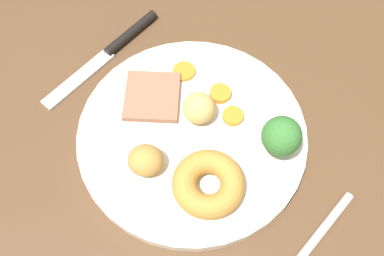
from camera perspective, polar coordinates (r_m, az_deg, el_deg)
The scene contains 12 objects.
dining_table at distance 52.38cm, azimuth 0.16°, elevation -0.82°, with size 120.00×84.00×3.60cm, color brown.
dinner_plate at distance 49.52cm, azimuth -0.00°, elevation -0.93°, with size 25.49×25.49×1.40cm, color silver.
meat_slice_main at distance 50.96cm, azimuth -5.15°, elevation 4.07°, with size 6.16×6.40×0.80cm, color #9E664C.
yorkshire_pudding at distance 45.10cm, azimuth 2.11°, elevation -7.19°, with size 7.42×7.42×2.52cm, color #C68938.
roast_potato_left at distance 48.52cm, azimuth 0.72°, elevation 2.72°, with size 3.57×3.58×3.38cm, color #D8B260.
roast_potato_right at distance 46.13cm, azimuth -6.43°, elevation -3.78°, with size 3.44×3.75×3.14cm, color #BC8C42.
carrot_coin_front at distance 52.93cm, azimuth -1.03°, elevation 7.31°, with size 2.66×2.66×0.44cm, color orange.
carrot_coin_back at distance 49.75cm, azimuth 5.29°, elevation 1.55°, with size 2.36×2.36×0.61cm, color orange.
carrot_coin_side at distance 51.00cm, azimuth 4.06°, elevation 4.15°, with size 2.47×2.47×0.67cm, color orange.
broccoli_floret at distance 46.14cm, azimuth 11.43°, elevation -1.10°, with size 4.20×4.20×5.29cm.
fork at distance 46.86cm, azimuth 14.49°, elevation -15.02°, with size 2.04×15.26×0.90cm.
knife at distance 57.25cm, azimuth -10.21°, elevation 9.95°, with size 1.82×18.52×1.20cm.
Camera 1 is at (-15.94, 17.94, 48.36)cm, focal length 41.46 mm.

